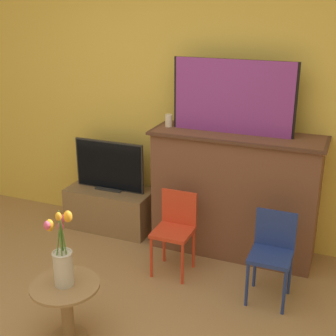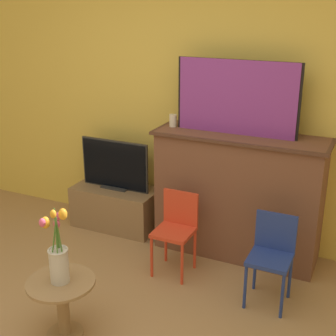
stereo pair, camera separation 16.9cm
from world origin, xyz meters
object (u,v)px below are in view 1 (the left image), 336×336
object	(u,v)px
tv_monitor	(109,166)
chair_blue	(272,249)
vase_tulips	(62,259)
painting	(233,97)
chair_red	(175,226)

from	to	relation	value
tv_monitor	chair_blue	bearing A→B (deg)	-18.85
tv_monitor	vase_tulips	distance (m)	1.66
chair_blue	vase_tulips	distance (m)	1.54
painting	tv_monitor	world-z (taller)	painting
chair_red	painting	bearing A→B (deg)	58.46
chair_blue	vase_tulips	bearing A→B (deg)	-139.26
painting	tv_monitor	size ratio (longest dim) A/B	1.44
painting	tv_monitor	distance (m)	1.41
tv_monitor	painting	bearing A→B (deg)	0.40
painting	vase_tulips	bearing A→B (deg)	-112.44
painting	chair_blue	distance (m)	1.26
chair_red	vase_tulips	distance (m)	1.15
tv_monitor	vase_tulips	bearing A→B (deg)	-71.32
vase_tulips	chair_blue	bearing A→B (deg)	40.74
painting	vase_tulips	distance (m)	1.88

